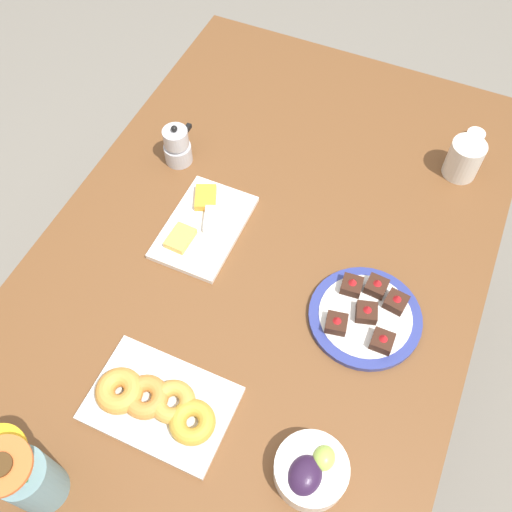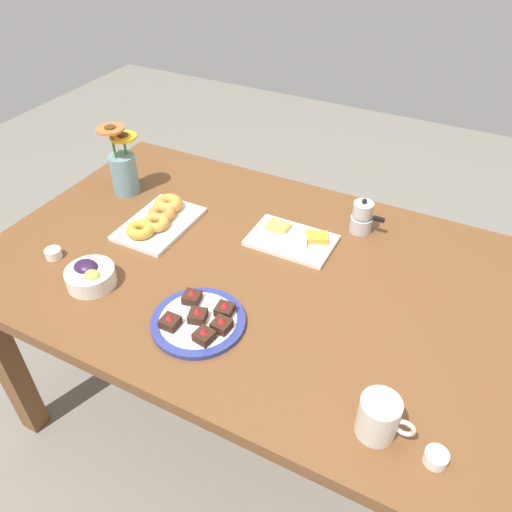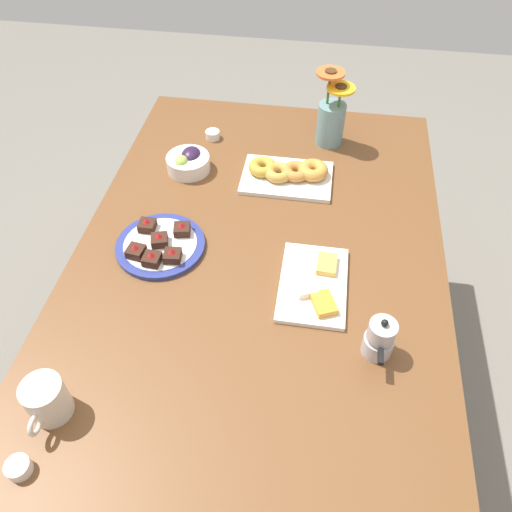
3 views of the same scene
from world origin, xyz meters
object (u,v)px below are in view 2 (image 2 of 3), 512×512
Objects in this scene: croissant_platter at (158,219)px; flower_vase at (124,170)px; grape_bowl at (90,275)px; jam_cup_honey at (436,457)px; jam_cup_berry at (53,253)px; cheese_platter at (293,239)px; dessert_plate at (199,321)px; dining_table at (256,288)px; coffee_mug at (379,417)px; moka_pot at (362,218)px.

flower_vase reaches higher than croissant_platter.
jam_cup_honey is at bearing -5.58° from grape_bowl.
jam_cup_berry is at bearing 173.39° from jam_cup_honey.
jam_cup_honey is at bearing -6.61° from jam_cup_berry.
flower_vase is at bearing 116.94° from grape_bowl.
jam_cup_berry is (-0.60, -0.39, 0.00)m from cheese_platter.
croissant_platter is at bearing 57.28° from jam_cup_berry.
dessert_plate is at bearing -36.78° from flower_vase.
dining_table is 6.29× the size of flower_vase.
coffee_mug is 1.18m from flower_vase.
croissant_platter is at bearing 173.43° from dining_table.
jam_cup_berry is (-1.15, 0.13, 0.00)m from jam_cup_honey.
jam_cup_berry is at bearing -156.96° from dining_table.
cheese_platter is (0.05, 0.16, 0.10)m from dining_table.
croissant_platter is (-0.42, -0.11, 0.01)m from cheese_platter.
grape_bowl is 0.97m from jam_cup_honey.
jam_cup_berry is at bearing 168.02° from grape_bowl.
cheese_platter is 1.02× the size of flower_vase.
jam_cup_berry is at bearing 176.57° from dessert_plate.
dining_table is 0.40m from moka_pot.
flower_vase reaches higher than dining_table.
cheese_platter is at bearing 129.09° from coffee_mug.
dining_table is at bearing 84.49° from dessert_plate.
grape_bowl is (-0.84, 0.08, -0.02)m from coffee_mug.
flower_vase is 2.14× the size of moka_pot.
dessert_plate is 0.63m from moka_pot.
cheese_platter is 0.72m from jam_cup_berry.
dining_table is 0.19m from cheese_platter.
dining_table is at bearing 23.04° from jam_cup_berry.
cheese_platter is at bearing 73.38° from dining_table.
coffee_mug is 2.50× the size of jam_cup_berry.
coffee_mug is at bearing -6.77° from jam_cup_berry.
flower_vase is (-0.22, 0.11, 0.07)m from croissant_platter.
moka_pot reaches higher than coffee_mug.
moka_pot is at bearing 67.55° from dessert_plate.
dessert_plate is (-0.07, -0.43, 0.00)m from cheese_platter.
dessert_plate is (0.35, -0.31, -0.01)m from croissant_platter.
dessert_plate is at bearing -99.70° from cheese_platter.
jam_cup_honey is 0.19× the size of flower_vase.
jam_cup_honey is (0.54, -0.53, 0.00)m from cheese_platter.
croissant_platter reaches higher than dining_table.
flower_vase reaches higher than grape_bowl.
grape_bowl is at bearing 174.42° from jam_cup_honey.
grape_bowl is 0.32m from croissant_platter.
flower_vase is at bearing 154.09° from coffee_mug.
grape_bowl is at bearing -143.80° from dining_table.
grape_bowl is (-0.38, -0.28, 0.12)m from dining_table.
moka_pot is at bearing 118.90° from jam_cup_honey.
jam_cup_berry is 0.95m from moka_pot.
flower_vase is at bearing -169.20° from moka_pot.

